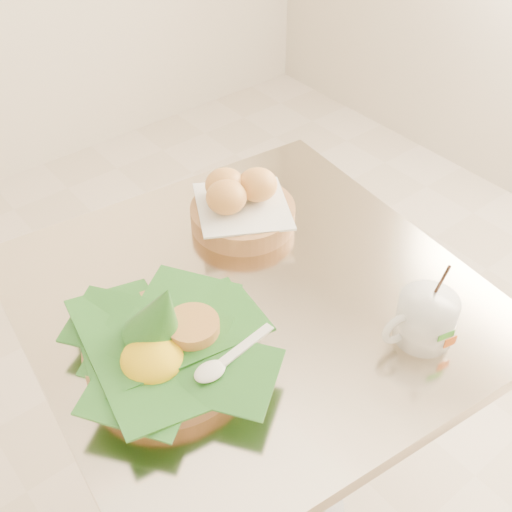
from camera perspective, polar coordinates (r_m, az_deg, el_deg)
cafe_table at (r=1.22m, az=-0.40°, el=-10.82°), size 0.77×0.77×0.75m
rice_basket at (r=0.93m, az=-8.01°, el=-7.78°), size 0.30×0.30×0.15m
bread_basket at (r=1.17m, az=-1.40°, el=4.57°), size 0.22×0.22×0.10m
coffee_mug at (r=0.99m, az=14.76°, el=-5.37°), size 0.12×0.09×0.15m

